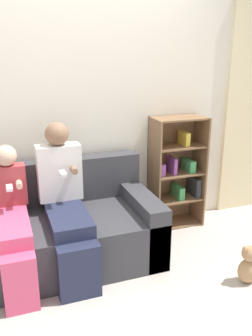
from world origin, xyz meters
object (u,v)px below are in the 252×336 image
object	(u,v)px
couch	(58,232)
teddy_bear	(248,265)
child_seated	(13,219)
bookshelf	(177,172)
adult_seated	(65,200)

from	to	relation	value
couch	teddy_bear	distance (m)	1.62
couch	child_seated	size ratio (longest dim) A/B	1.61
couch	bookshelf	size ratio (longest dim) A/B	1.47
child_seated	teddy_bear	bearing A→B (deg)	-21.36
child_seated	teddy_bear	xyz separation A→B (m)	(1.74, -0.68, -0.38)
adult_seated	child_seated	world-z (taller)	adult_seated
adult_seated	child_seated	bearing A→B (deg)	-173.84
adult_seated	child_seated	distance (m)	0.44
couch	bookshelf	distance (m)	1.39
adult_seated	child_seated	size ratio (longest dim) A/B	1.16
child_seated	teddy_bear	world-z (taller)	child_seated
teddy_bear	couch	bearing A→B (deg)	148.81
couch	bookshelf	world-z (taller)	bookshelf
couch	adult_seated	xyz separation A→B (m)	(0.06, -0.11, 0.34)
child_seated	bookshelf	distance (m)	1.76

